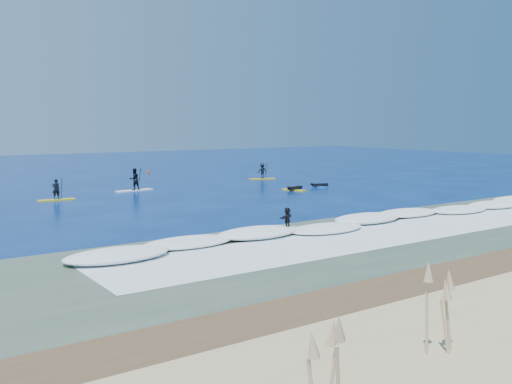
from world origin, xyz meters
TOP-DOWN VIEW (x-y plane):
  - ground at (0.00, 0.00)m, footprint 160.00×160.00m
  - shallow_water at (0.00, -14.00)m, footprint 90.00×13.00m
  - breaking_wave at (0.00, -10.00)m, footprint 40.00×6.00m
  - whitewater at (0.00, -13.00)m, footprint 34.00×5.00m
  - sup_paddler_left at (-11.66, 10.79)m, footprint 2.79×0.87m
  - sup_paddler_center at (-4.18, 13.29)m, footprint 3.38×1.19m
  - sup_paddler_right at (11.27, 15.51)m, footprint 2.89×1.49m
  - prone_paddler_near at (7.58, 5.44)m, footprint 1.87×2.44m
  - prone_paddler_far at (11.19, 6.24)m, footprint 1.71×2.25m
  - wave_surfer at (-5.19, -9.88)m, footprint 1.80×1.07m
  - marker_buoy at (3.78, 28.08)m, footprint 0.25×0.25m

SIDE VIEW (x-z plane):
  - ground at x=0.00m, z-range 0.00..0.00m
  - breaking_wave at x=0.00m, z-range -0.15..0.15m
  - whitewater at x=0.00m, z-range -0.01..0.01m
  - shallow_water at x=0.00m, z-range 0.00..0.01m
  - prone_paddler_far at x=11.19m, z-range -0.07..0.38m
  - prone_paddler_near at x=7.58m, z-range -0.08..0.42m
  - marker_buoy at x=3.78m, z-range -0.04..0.56m
  - sup_paddler_left at x=-11.66m, z-range -0.36..1.57m
  - wave_surfer at x=-5.19m, z-range 0.10..1.36m
  - sup_paddler_right at x=11.27m, z-range -0.22..1.75m
  - sup_paddler_center at x=-4.18m, z-range -0.29..2.03m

